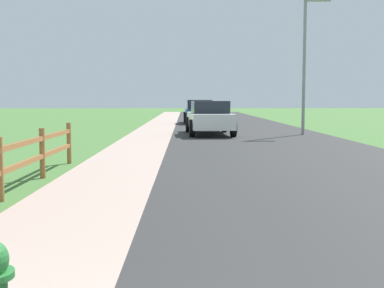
# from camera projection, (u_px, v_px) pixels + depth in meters

# --- Properties ---
(ground_plane) EXTENTS (120.00, 120.00, 0.00)m
(ground_plane) POSITION_uv_depth(u_px,v_px,m) (174.00, 129.00, 26.12)
(ground_plane) COLOR #487537
(road_asphalt) EXTENTS (7.00, 66.00, 0.01)m
(road_asphalt) POSITION_uv_depth(u_px,v_px,m) (236.00, 127.00, 28.16)
(road_asphalt) COLOR #2F2F2F
(road_asphalt) RESTS_ON ground
(curb_concrete) EXTENTS (6.00, 66.00, 0.01)m
(curb_concrete) POSITION_uv_depth(u_px,v_px,m) (122.00, 127.00, 28.07)
(curb_concrete) COLOR tan
(curb_concrete) RESTS_ON ground
(grass_verge) EXTENTS (5.00, 66.00, 0.00)m
(grass_verge) POSITION_uv_depth(u_px,v_px,m) (96.00, 127.00, 28.05)
(grass_verge) COLOR #487537
(grass_verge) RESTS_ON ground
(parked_suv_white) EXTENTS (2.16, 4.95, 1.51)m
(parked_suv_white) POSITION_uv_depth(u_px,v_px,m) (209.00, 117.00, 22.35)
(parked_suv_white) COLOR white
(parked_suv_white) RESTS_ON ground
(parked_car_blue) EXTENTS (2.07, 4.41, 1.54)m
(parked_car_blue) POSITION_uv_depth(u_px,v_px,m) (199.00, 112.00, 32.48)
(parked_car_blue) COLOR navy
(parked_car_blue) RESTS_ON ground
(street_lamp) EXTENTS (1.17, 0.20, 6.10)m
(street_lamp) POSITION_uv_depth(u_px,v_px,m) (307.00, 53.00, 21.91)
(street_lamp) COLOR gray
(street_lamp) RESTS_ON ground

